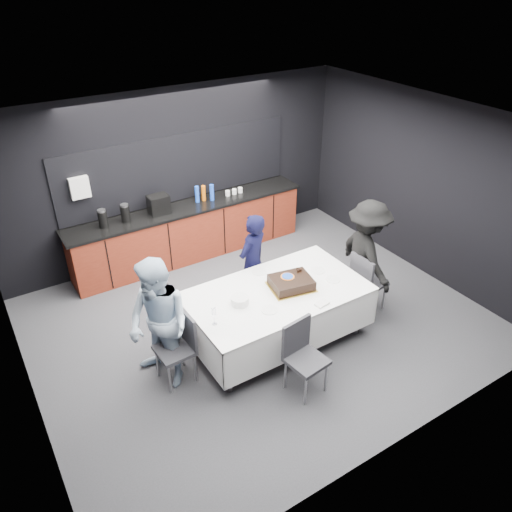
{
  "coord_description": "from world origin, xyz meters",
  "views": [
    {
      "loc": [
        -3.02,
        -4.69,
        4.48
      ],
      "look_at": [
        0.0,
        0.1,
        1.05
      ],
      "focal_mm": 35.0,
      "sensor_mm": 36.0,
      "label": 1
    }
  ],
  "objects_px": {
    "chair_right": "(366,279)",
    "person_center": "(253,263)",
    "champagne_flute": "(214,313)",
    "person_right": "(366,255)",
    "cake_assembly": "(291,283)",
    "chair_left": "(180,342)",
    "chair_near": "(302,352)",
    "person_left": "(159,325)",
    "party_table": "(277,300)",
    "plate_stack": "(240,300)"
  },
  "relations": [
    {
      "from": "champagne_flute",
      "to": "plate_stack",
      "type": "bearing_deg",
      "value": 21.56
    },
    {
      "from": "plate_stack",
      "to": "person_left",
      "type": "xyz_separation_m",
      "value": [
        -1.03,
        0.08,
        0.01
      ]
    },
    {
      "from": "person_center",
      "to": "chair_near",
      "type": "bearing_deg",
      "value": 54.39
    },
    {
      "from": "cake_assembly",
      "to": "person_left",
      "type": "xyz_separation_m",
      "value": [
        -1.78,
        0.13,
        -0.01
      ]
    },
    {
      "from": "person_right",
      "to": "person_left",
      "type": "bearing_deg",
      "value": 98.76
    },
    {
      "from": "champagne_flute",
      "to": "chair_right",
      "type": "relative_size",
      "value": 0.24
    },
    {
      "from": "cake_assembly",
      "to": "chair_near",
      "type": "relative_size",
      "value": 0.68
    },
    {
      "from": "plate_stack",
      "to": "person_right",
      "type": "xyz_separation_m",
      "value": [
        2.07,
        -0.03,
        -0.0
      ]
    },
    {
      "from": "champagne_flute",
      "to": "chair_right",
      "type": "height_order",
      "value": "champagne_flute"
    },
    {
      "from": "chair_near",
      "to": "chair_right",
      "type": "bearing_deg",
      "value": 23.75
    },
    {
      "from": "person_left",
      "to": "chair_right",
      "type": "bearing_deg",
      "value": 66.23
    },
    {
      "from": "person_left",
      "to": "person_right",
      "type": "relative_size",
      "value": 1.01
    },
    {
      "from": "cake_assembly",
      "to": "person_center",
      "type": "height_order",
      "value": "person_center"
    },
    {
      "from": "person_center",
      "to": "person_right",
      "type": "relative_size",
      "value": 0.9
    },
    {
      "from": "chair_near",
      "to": "person_center",
      "type": "xyz_separation_m",
      "value": [
        0.37,
        1.68,
        0.21
      ]
    },
    {
      "from": "chair_right",
      "to": "chair_near",
      "type": "distance_m",
      "value": 1.82
    },
    {
      "from": "chair_near",
      "to": "person_right",
      "type": "height_order",
      "value": "person_right"
    },
    {
      "from": "cake_assembly",
      "to": "chair_near",
      "type": "height_order",
      "value": "cake_assembly"
    },
    {
      "from": "chair_left",
      "to": "chair_near",
      "type": "bearing_deg",
      "value": -38.77
    },
    {
      "from": "cake_assembly",
      "to": "person_right",
      "type": "distance_m",
      "value": 1.32
    },
    {
      "from": "cake_assembly",
      "to": "chair_right",
      "type": "relative_size",
      "value": 0.68
    },
    {
      "from": "champagne_flute",
      "to": "chair_right",
      "type": "xyz_separation_m",
      "value": [
        2.42,
        0.01,
        -0.4
      ]
    },
    {
      "from": "chair_left",
      "to": "chair_near",
      "type": "distance_m",
      "value": 1.45
    },
    {
      "from": "person_right",
      "to": "chair_right",
      "type": "bearing_deg",
      "value": 156.69
    },
    {
      "from": "chair_left",
      "to": "champagne_flute",
      "type": "bearing_deg",
      "value": -26.48
    },
    {
      "from": "chair_near",
      "to": "person_left",
      "type": "bearing_deg",
      "value": 143.68
    },
    {
      "from": "chair_left",
      "to": "chair_right",
      "type": "distance_m",
      "value": 2.8
    },
    {
      "from": "plate_stack",
      "to": "chair_near",
      "type": "bearing_deg",
      "value": -71.38
    },
    {
      "from": "plate_stack",
      "to": "chair_left",
      "type": "xyz_separation_m",
      "value": [
        -0.83,
        0.01,
        -0.3
      ]
    },
    {
      "from": "party_table",
      "to": "person_center",
      "type": "xyz_separation_m",
      "value": [
        0.13,
        0.8,
        0.1
      ]
    },
    {
      "from": "person_left",
      "to": "person_right",
      "type": "distance_m",
      "value": 3.1
    },
    {
      "from": "chair_right",
      "to": "person_center",
      "type": "relative_size",
      "value": 0.62
    },
    {
      "from": "cake_assembly",
      "to": "person_right",
      "type": "bearing_deg",
      "value": 0.79
    },
    {
      "from": "plate_stack",
      "to": "chair_right",
      "type": "xyz_separation_m",
      "value": [
        1.97,
        -0.16,
        -0.3
      ]
    },
    {
      "from": "chair_right",
      "to": "person_right",
      "type": "relative_size",
      "value": 0.56
    },
    {
      "from": "person_right",
      "to": "plate_stack",
      "type": "bearing_deg",
      "value": 100.01
    },
    {
      "from": "cake_assembly",
      "to": "person_center",
      "type": "relative_size",
      "value": 0.42
    },
    {
      "from": "cake_assembly",
      "to": "person_left",
      "type": "height_order",
      "value": "person_left"
    },
    {
      "from": "person_center",
      "to": "person_left",
      "type": "bearing_deg",
      "value": -0.9
    },
    {
      "from": "chair_near",
      "to": "person_right",
      "type": "xyz_separation_m",
      "value": [
        1.76,
        0.87,
        0.29
      ]
    },
    {
      "from": "person_left",
      "to": "person_center",
      "type": "bearing_deg",
      "value": 93.28
    },
    {
      "from": "plate_stack",
      "to": "person_right",
      "type": "distance_m",
      "value": 2.07
    },
    {
      "from": "chair_left",
      "to": "chair_near",
      "type": "height_order",
      "value": "same"
    },
    {
      "from": "person_left",
      "to": "chair_near",
      "type": "bearing_deg",
      "value": 34.56
    },
    {
      "from": "person_center",
      "to": "person_right",
      "type": "height_order",
      "value": "person_right"
    },
    {
      "from": "person_right",
      "to": "chair_near",
      "type": "bearing_deg",
      "value": 127.07
    },
    {
      "from": "cake_assembly",
      "to": "champagne_flute",
      "type": "xyz_separation_m",
      "value": [
        -1.2,
        -0.13,
        0.09
      ]
    },
    {
      "from": "chair_right",
      "to": "person_right",
      "type": "xyz_separation_m",
      "value": [
        0.09,
        0.14,
        0.29
      ]
    },
    {
      "from": "champagne_flute",
      "to": "party_table",
      "type": "bearing_deg",
      "value": 9.18
    },
    {
      "from": "champagne_flute",
      "to": "person_right",
      "type": "relative_size",
      "value": 0.14
    }
  ]
}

